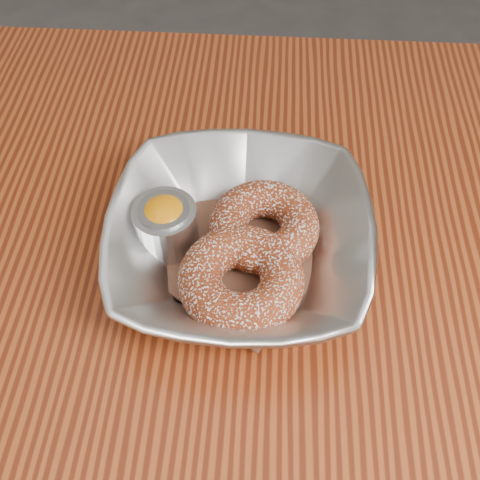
# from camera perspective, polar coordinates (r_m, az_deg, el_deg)

# --- Properties ---
(table) EXTENTS (1.20, 0.80, 0.75)m
(table) POSITION_cam_1_polar(r_m,az_deg,el_deg) (0.60, 7.19, -10.58)
(table) COLOR maroon
(table) RESTS_ON ground_plane
(serving_bowl) EXTENTS (0.24, 0.24, 0.06)m
(serving_bowl) POSITION_cam_1_polar(r_m,az_deg,el_deg) (0.51, -0.00, -0.06)
(serving_bowl) COLOR #B8BABF
(serving_bowl) RESTS_ON table
(parchment) EXTENTS (0.20, 0.20, 0.00)m
(parchment) POSITION_cam_1_polar(r_m,az_deg,el_deg) (0.52, 0.00, -1.37)
(parchment) COLOR brown
(parchment) RESTS_ON table
(donut_back) EXTENTS (0.12, 0.12, 0.04)m
(donut_back) POSITION_cam_1_polar(r_m,az_deg,el_deg) (0.52, 2.45, 1.44)
(donut_back) COLOR maroon
(donut_back) RESTS_ON parchment
(donut_front) EXTENTS (0.14, 0.14, 0.04)m
(donut_front) POSITION_cam_1_polar(r_m,az_deg,el_deg) (0.48, 0.12, -4.04)
(donut_front) COLOR maroon
(donut_front) RESTS_ON parchment
(ramekin) EXTENTS (0.06, 0.06, 0.05)m
(ramekin) POSITION_cam_1_polar(r_m,az_deg,el_deg) (0.52, -7.53, 1.67)
(ramekin) COLOR #B8BABF
(ramekin) RESTS_ON table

